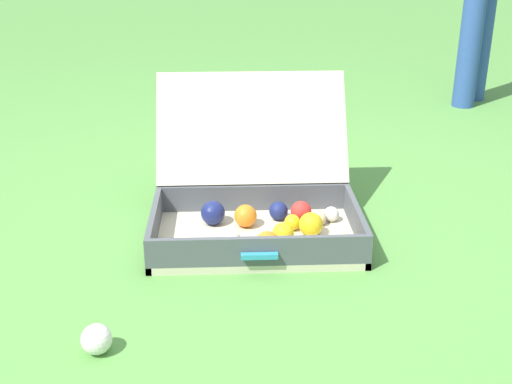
% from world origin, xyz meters
% --- Properties ---
extents(ground_plane, '(16.00, 16.00, 0.00)m').
position_xyz_m(ground_plane, '(0.00, 0.00, 0.00)').
color(ground_plane, '#569342').
extents(open_suitcase, '(0.68, 0.68, 0.47)m').
position_xyz_m(open_suitcase, '(0.04, 0.10, 0.10)').
color(open_suitcase, beige).
rests_on(open_suitcase, ground).
extents(stray_ball_on_grass, '(0.08, 0.08, 0.08)m').
position_xyz_m(stray_ball_on_grass, '(-0.38, -0.56, 0.04)').
color(stray_ball_on_grass, white).
rests_on(stray_ball_on_grass, ground).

